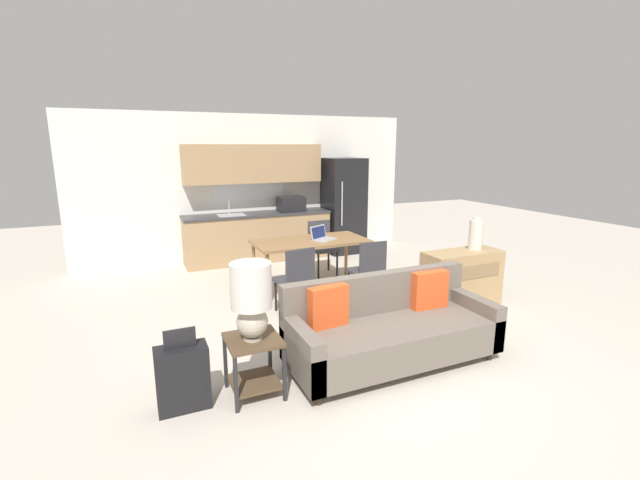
{
  "coord_description": "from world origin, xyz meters",
  "views": [
    {
      "loc": [
        -2.12,
        -3.36,
        2.13
      ],
      "look_at": [
        0.04,
        1.5,
        0.95
      ],
      "focal_mm": 24.0,
      "sensor_mm": 36.0,
      "label": 1
    }
  ],
  "objects_px": {
    "vase": "(476,234)",
    "laptop": "(322,236)",
    "table_lamp": "(251,297)",
    "suitcase": "(183,377)",
    "couch": "(389,329)",
    "credenza": "(461,278)",
    "dining_chair_near_left": "(296,278)",
    "dining_chair_far_right": "(322,245)",
    "dining_chair_near_right": "(368,268)",
    "refrigerator": "(344,206)",
    "dining_table": "(311,245)",
    "side_table": "(254,357)"
  },
  "relations": [
    {
      "from": "dining_chair_near_left",
      "to": "laptop",
      "type": "relative_size",
      "value": 2.21
    },
    {
      "from": "credenza",
      "to": "dining_chair_far_right",
      "type": "bearing_deg",
      "value": 117.92
    },
    {
      "from": "table_lamp",
      "to": "suitcase",
      "type": "relative_size",
      "value": 0.96
    },
    {
      "from": "couch",
      "to": "table_lamp",
      "type": "relative_size",
      "value": 3.14
    },
    {
      "from": "refrigerator",
      "to": "vase",
      "type": "distance_m",
      "value": 3.31
    },
    {
      "from": "dining_chair_far_right",
      "to": "suitcase",
      "type": "bearing_deg",
      "value": -130.75
    },
    {
      "from": "side_table",
      "to": "dining_chair_near_left",
      "type": "height_order",
      "value": "dining_chair_near_left"
    },
    {
      "from": "dining_chair_far_right",
      "to": "couch",
      "type": "bearing_deg",
      "value": -101.67
    },
    {
      "from": "dining_table",
      "to": "laptop",
      "type": "relative_size",
      "value": 4.11
    },
    {
      "from": "side_table",
      "to": "table_lamp",
      "type": "height_order",
      "value": "table_lamp"
    },
    {
      "from": "vase",
      "to": "credenza",
      "type": "bearing_deg",
      "value": -171.81
    },
    {
      "from": "refrigerator",
      "to": "dining_chair_far_right",
      "type": "bearing_deg",
      "value": -130.11
    },
    {
      "from": "credenza",
      "to": "dining_chair_near_left",
      "type": "bearing_deg",
      "value": 164.88
    },
    {
      "from": "refrigerator",
      "to": "dining_chair_far_right",
      "type": "height_order",
      "value": "refrigerator"
    },
    {
      "from": "credenza",
      "to": "vase",
      "type": "distance_m",
      "value": 0.63
    },
    {
      "from": "refrigerator",
      "to": "laptop",
      "type": "relative_size",
      "value": 4.7
    },
    {
      "from": "credenza",
      "to": "suitcase",
      "type": "xyz_separation_m",
      "value": [
        -3.73,
        -0.92,
        -0.1
      ]
    },
    {
      "from": "vase",
      "to": "laptop",
      "type": "height_order",
      "value": "vase"
    },
    {
      "from": "dining_chair_near_left",
      "to": "dining_chair_far_right",
      "type": "relative_size",
      "value": 1.0
    },
    {
      "from": "laptop",
      "to": "table_lamp",
      "type": "bearing_deg",
      "value": -153.59
    },
    {
      "from": "dining_chair_near_left",
      "to": "laptop",
      "type": "height_order",
      "value": "laptop"
    },
    {
      "from": "dining_table",
      "to": "suitcase",
      "type": "height_order",
      "value": "dining_table"
    },
    {
      "from": "vase",
      "to": "dining_table",
      "type": "bearing_deg",
      "value": 145.16
    },
    {
      "from": "vase",
      "to": "dining_chair_near_left",
      "type": "xyz_separation_m",
      "value": [
        -2.39,
        0.55,
        -0.46
      ]
    },
    {
      "from": "table_lamp",
      "to": "dining_chair_far_right",
      "type": "relative_size",
      "value": 0.75
    },
    {
      "from": "table_lamp",
      "to": "dining_chair_near_right",
      "type": "distance_m",
      "value": 2.57
    },
    {
      "from": "couch",
      "to": "vase",
      "type": "bearing_deg",
      "value": 25.88
    },
    {
      "from": "table_lamp",
      "to": "suitcase",
      "type": "xyz_separation_m",
      "value": [
        -0.58,
        0.05,
        -0.63
      ]
    },
    {
      "from": "dining_chair_near_left",
      "to": "dining_chair_near_right",
      "type": "height_order",
      "value": "same"
    },
    {
      "from": "refrigerator",
      "to": "credenza",
      "type": "relative_size",
      "value": 1.74
    },
    {
      "from": "vase",
      "to": "dining_chair_far_right",
      "type": "distance_m",
      "value": 2.52
    },
    {
      "from": "couch",
      "to": "suitcase",
      "type": "xyz_separation_m",
      "value": [
        -1.98,
        0.01,
        -0.06
      ]
    },
    {
      "from": "refrigerator",
      "to": "dining_chair_near_right",
      "type": "bearing_deg",
      "value": -110.39
    },
    {
      "from": "refrigerator",
      "to": "dining_chair_far_right",
      "type": "distance_m",
      "value": 1.65
    },
    {
      "from": "dining_table",
      "to": "refrigerator",
      "type": "bearing_deg",
      "value": 52.04
    },
    {
      "from": "suitcase",
      "to": "refrigerator",
      "type": "bearing_deg",
      "value": 49.45
    },
    {
      "from": "credenza",
      "to": "suitcase",
      "type": "bearing_deg",
      "value": -166.16
    },
    {
      "from": "dining_table",
      "to": "table_lamp",
      "type": "bearing_deg",
      "value": -122.95
    },
    {
      "from": "table_lamp",
      "to": "dining_table",
      "type": "bearing_deg",
      "value": 57.05
    },
    {
      "from": "vase",
      "to": "laptop",
      "type": "distance_m",
      "value": 2.14
    },
    {
      "from": "laptop",
      "to": "dining_chair_near_right",
      "type": "bearing_deg",
      "value": -92.34
    },
    {
      "from": "dining_table",
      "to": "vase",
      "type": "relative_size",
      "value": 3.71
    },
    {
      "from": "dining_table",
      "to": "vase",
      "type": "height_order",
      "value": "vase"
    },
    {
      "from": "dining_chair_far_right",
      "to": "refrigerator",
      "type": "bearing_deg",
      "value": 49.87
    },
    {
      "from": "table_lamp",
      "to": "suitcase",
      "type": "height_order",
      "value": "table_lamp"
    },
    {
      "from": "vase",
      "to": "dining_chair_far_right",
      "type": "bearing_deg",
      "value": 122.93
    },
    {
      "from": "couch",
      "to": "laptop",
      "type": "distance_m",
      "value": 2.31
    },
    {
      "from": "refrigerator",
      "to": "dining_table",
      "type": "height_order",
      "value": "refrigerator"
    },
    {
      "from": "couch",
      "to": "dining_chair_near_right",
      "type": "bearing_deg",
      "value": 67.28
    },
    {
      "from": "side_table",
      "to": "dining_chair_near_left",
      "type": "relative_size",
      "value": 0.59
    }
  ]
}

